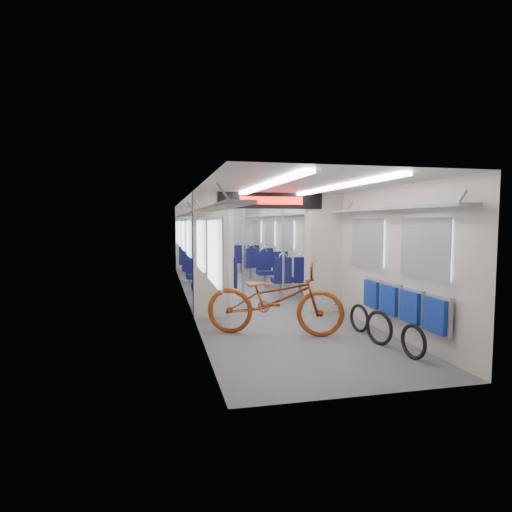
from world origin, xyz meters
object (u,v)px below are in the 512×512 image
(bicycle, at_px, (274,299))
(seat_bay_far_right, at_px, (253,260))
(stanchion_far_left, at_px, (222,244))
(bike_hoop_c, at_px, (359,320))
(stanchion_far_right, at_px, (245,244))
(bike_hoop_b, at_px, (379,329))
(stanchion_near_right, at_px, (283,252))
(bike_hoop_a, at_px, (413,344))
(seat_bay_far_left, at_px, (196,260))
(stanchion_near_left, at_px, (243,251))
(seat_bay_near_left, at_px, (209,274))
(seat_bay_near_right, at_px, (281,271))
(flip_bench, at_px, (401,303))

(bicycle, distance_m, seat_bay_far_right, 7.39)
(bicycle, xyz_separation_m, stanchion_far_left, (-0.03, 5.48, 0.59))
(seat_bay_far_right, distance_m, stanchion_far_left, 2.30)
(bike_hoop_c, distance_m, stanchion_far_right, 5.50)
(bike_hoop_b, distance_m, stanchion_far_left, 6.56)
(stanchion_near_right, bearing_deg, bike_hoop_a, -78.31)
(seat_bay_far_left, bearing_deg, stanchion_near_left, -82.97)
(stanchion_far_left, distance_m, stanchion_far_right, 0.68)
(stanchion_near_left, distance_m, stanchion_near_right, 0.86)
(bike_hoop_a, xyz_separation_m, stanchion_far_left, (-1.44, 7.03, 0.95))
(stanchion_near_right, bearing_deg, seat_bay_far_right, 84.12)
(seat_bay_near_left, relative_size, seat_bay_far_left, 0.97)
(bike_hoop_c, xyz_separation_m, seat_bay_far_left, (-1.97, 7.16, 0.36))
(seat_bay_far_right, distance_m, stanchion_near_left, 5.16)
(bike_hoop_b, distance_m, bike_hoop_c, 0.71)
(stanchion_near_right, xyz_separation_m, stanchion_far_left, (-0.73, 3.59, 0.00))
(bike_hoop_a, xyz_separation_m, bike_hoop_b, (-0.11, 0.68, 0.02))
(seat_bay_near_left, bearing_deg, stanchion_near_left, -62.66)
(bicycle, height_order, stanchion_near_right, stanchion_near_right)
(seat_bay_far_left, bearing_deg, stanchion_near_right, -75.55)
(seat_bay_near_left, height_order, stanchion_near_left, stanchion_near_left)
(bicycle, xyz_separation_m, bike_hoop_b, (1.31, -0.88, -0.34))
(bike_hoop_c, distance_m, seat_bay_near_right, 4.08)
(bike_hoop_a, distance_m, bike_hoop_b, 0.69)
(bike_hoop_b, height_order, bike_hoop_c, bike_hoop_b)
(bicycle, relative_size, stanchion_far_left, 0.93)
(stanchion_near_right, bearing_deg, bike_hoop_c, -72.35)
(bike_hoop_b, xyz_separation_m, stanchion_far_right, (-0.72, 6.07, 0.93))
(bike_hoop_c, height_order, seat_bay_near_right, seat_bay_near_right)
(bike_hoop_c, xyz_separation_m, seat_bay_near_right, (-0.10, 4.07, 0.32))
(flip_bench, xyz_separation_m, seat_bay_far_right, (-0.42, 8.12, -0.06))
(stanchion_far_right, bearing_deg, seat_bay_far_left, 123.76)
(bike_hoop_b, relative_size, stanchion_near_left, 0.22)
(seat_bay_near_left, height_order, stanchion_far_left, stanchion_far_left)
(stanchion_near_left, bearing_deg, bike_hoop_c, -60.82)
(bike_hoop_a, bearing_deg, bike_hoop_c, 92.42)
(stanchion_near_left, bearing_deg, stanchion_near_right, -30.75)
(stanchion_far_left, bearing_deg, seat_bay_far_left, 111.19)
(seat_bay_near_left, xyz_separation_m, stanchion_near_left, (0.57, -1.11, 0.60))
(stanchion_near_left, relative_size, stanchion_far_left, 1.00)
(seat_bay_near_left, relative_size, stanchion_far_right, 0.94)
(seat_bay_far_right, bearing_deg, bike_hoop_a, -88.97)
(stanchion_near_right, xyz_separation_m, stanchion_far_right, (-0.11, 3.30, 0.00))
(bike_hoop_c, bearing_deg, stanchion_far_right, 98.14)
(seat_bay_near_left, bearing_deg, seat_bay_far_left, 90.00)
(seat_bay_near_right, bearing_deg, bike_hoop_a, -88.34)
(bike_hoop_c, bearing_deg, seat_bay_far_right, 90.76)
(bike_hoop_a, relative_size, bike_hoop_c, 1.01)
(bike_hoop_b, height_order, stanchion_far_right, stanchion_far_right)
(stanchion_far_right, bearing_deg, bike_hoop_b, -83.23)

